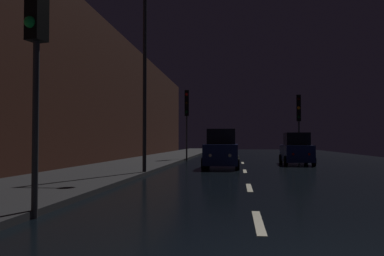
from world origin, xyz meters
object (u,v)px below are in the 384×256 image
traffic_light_far_left (187,109)px  traffic_light_far_right (299,113)px  streetlamp_overhead (154,49)px  car_approaching_headlights (222,150)px  traffic_light_near_left (36,15)px  car_parked_right_far (296,150)px

traffic_light_far_left → traffic_light_far_right: size_ratio=1.09×
streetlamp_overhead → car_approaching_headlights: (2.64, 5.05, -4.41)m
traffic_light_far_right → streetlamp_overhead: 15.27m
car_approaching_headlights → traffic_light_near_left: bearing=-11.4°
car_parked_right_far → streetlamp_overhead: bearing=140.7°
car_approaching_headlights → car_parked_right_far: 5.72m
streetlamp_overhead → traffic_light_far_right: bearing=58.7°
traffic_light_far_left → traffic_light_far_right: bearing=81.2°
car_approaching_headlights → car_parked_right_far: size_ratio=1.07×
streetlamp_overhead → car_approaching_headlights: 7.20m
traffic_light_near_left → streetlamp_overhead: streetlamp_overhead is taller
streetlamp_overhead → car_approaching_headlights: streetlamp_overhead is taller
traffic_light_far_right → streetlamp_overhead: (-7.88, -12.94, 1.92)m
car_approaching_headlights → car_parked_right_far: bearing=129.0°
traffic_light_near_left → traffic_light_far_left: size_ratio=1.01×
streetlamp_overhead → car_parked_right_far: size_ratio=2.13×
car_approaching_headlights → streetlamp_overhead: bearing=-27.6°
traffic_light_near_left → car_approaching_headlights: bearing=-177.8°
traffic_light_far_left → car_parked_right_far: size_ratio=1.34×
traffic_light_far_right → streetlamp_overhead: size_ratio=0.58×
traffic_light_near_left → streetlamp_overhead: (0.32, 9.57, 1.53)m
traffic_light_near_left → traffic_light_far_right: 23.96m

